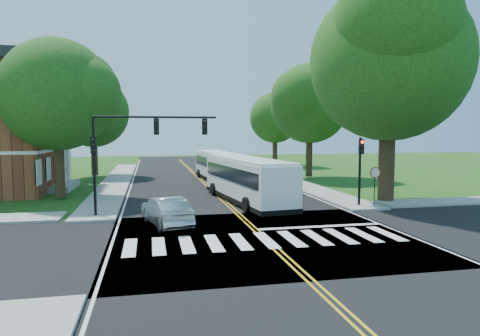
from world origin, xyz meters
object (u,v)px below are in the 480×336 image
object	(u,v)px
bus_follow	(218,166)
dark_sedan	(269,177)
signal_ne	(360,162)
signal_nw	(136,141)
hatchback	(166,211)
bus_lead	(246,179)
suv	(277,184)

from	to	relation	value
bus_follow	dark_sedan	distance (m)	5.92
signal_ne	signal_nw	bearing A→B (deg)	-179.95
hatchback	dark_sedan	size ratio (longest dim) A/B	0.97
bus_lead	hatchback	xyz separation A→B (m)	(-5.74, -6.35, -0.87)
signal_ne	hatchback	bearing A→B (deg)	-166.76
suv	dark_sedan	distance (m)	4.69
bus_lead	bus_follow	bearing A→B (deg)	-97.48
bus_follow	suv	distance (m)	9.51
signal_nw	suv	distance (m)	13.89
signal_nw	dark_sedan	distance (m)	17.36
signal_ne	suv	size ratio (longest dim) A/B	0.95
signal_ne	bus_lead	distance (m)	7.69
signal_nw	bus_lead	world-z (taller)	signal_nw
signal_nw	bus_follow	size ratio (longest dim) A/B	0.63
dark_sedan	hatchback	bearing A→B (deg)	44.63
signal_nw	suv	size ratio (longest dim) A/B	1.54
bus_lead	hatchback	size ratio (longest dim) A/B	2.64
signal_ne	suv	world-z (taller)	signal_ne
bus_follow	hatchback	world-z (taller)	bus_follow
signal_ne	suv	xyz separation A→B (m)	(-3.21, 7.83, -2.31)
bus_follow	hatchback	xyz separation A→B (m)	(-5.81, -19.57, -0.77)
signal_nw	suv	world-z (taller)	signal_nw
bus_lead	bus_follow	distance (m)	13.22
signal_ne	hatchback	xyz separation A→B (m)	(-12.51, -2.94, -2.19)
signal_ne	dark_sedan	bearing A→B (deg)	101.62
suv	dark_sedan	size ratio (longest dim) A/B	0.98
dark_sedan	signal_nw	bearing A→B (deg)	34.83
hatchback	dark_sedan	bearing A→B (deg)	-136.86
signal_nw	signal_ne	size ratio (longest dim) A/B	1.62
signal_nw	bus_lead	xyz separation A→B (m)	(7.28, 3.42, -2.74)
hatchback	signal_nw	bearing A→B (deg)	-76.28
signal_ne	hatchback	size ratio (longest dim) A/B	0.96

